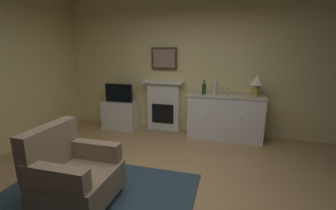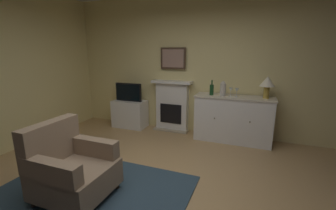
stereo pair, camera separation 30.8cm
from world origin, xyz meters
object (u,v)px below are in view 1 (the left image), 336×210
table_lamp (257,82)px  wine_bottle (204,89)px  armchair (73,173)px  vase_decorative (215,88)px  tv_set (119,93)px  wine_glass_center (229,89)px  sideboard_cabinet (225,117)px  tv_cabinet (120,115)px  potted_plant_fern (34,144)px  framed_picture (164,58)px  wine_glass_left (223,89)px  fireplace_unit (164,106)px

table_lamp → wine_bottle: size_ratio=1.38×
armchair → vase_decorative: bearing=60.4°
tv_set → armchair: tv_set is taller
tv_set → wine_glass_center: bearing=-1.1°
sideboard_cabinet → armchair: size_ratio=1.58×
tv_cabinet → tv_set: 0.51m
potted_plant_fern → framed_picture: bearing=50.3°
sideboard_cabinet → armchair: armchair is taller
table_lamp → armchair: bearing=-130.7°
sideboard_cabinet → table_lamp: size_ratio=3.64×
framed_picture → tv_cabinet: (-0.97, -0.21, -1.25)m
tv_set → armchair: (0.69, -2.49, -0.44)m
table_lamp → wine_glass_center: (-0.50, -0.05, -0.16)m
tv_cabinet → tv_set: size_ratio=1.21×
framed_picture → sideboard_cabinet: (1.31, -0.22, -1.12)m
tv_set → sideboard_cabinet: bearing=0.2°
sideboard_cabinet → table_lamp: 0.90m
tv_cabinet → tv_set: tv_set is taller
vase_decorative → tv_set: (-2.07, 0.04, -0.21)m
sideboard_cabinet → wine_glass_center: wine_glass_center is taller
sideboard_cabinet → tv_cabinet: 2.29m
table_lamp → tv_cabinet: (-2.83, 0.02, -0.86)m
wine_glass_center → tv_set: 2.33m
wine_bottle → tv_cabinet: (-1.86, 0.05, -0.69)m
table_lamp → wine_glass_center: size_ratio=2.42×
tv_set → potted_plant_fern: 1.92m
sideboard_cabinet → wine_glass_left: (-0.07, -0.04, 0.57)m
fireplace_unit → vase_decorative: (1.10, -0.23, 0.48)m
wine_glass_center → vase_decorative: (-0.25, 0.00, 0.02)m
sideboard_cabinet → potted_plant_fern: size_ratio=3.38×
wine_glass_center → vase_decorative: size_ratio=0.59×
fireplace_unit → sideboard_cabinet: (1.31, -0.18, -0.10)m
wine_glass_left → vase_decorative: size_ratio=0.59×
wine_glass_center → wine_bottle: bearing=177.3°
table_lamp → armchair: (-2.14, -2.49, -0.79)m
fireplace_unit → vase_decorative: bearing=-11.7°
framed_picture → tv_set: size_ratio=0.89×
framed_picture → vase_decorative: (1.10, -0.27, -0.53)m
vase_decorative → potted_plant_fern: size_ratio=0.65×
sideboard_cabinet → potted_plant_fern: sideboard_cabinet is taller
tv_set → potted_plant_fern: size_ratio=1.44×
sideboard_cabinet → potted_plant_fern: bearing=-149.5°
fireplace_unit → sideboard_cabinet: 1.33m
wine_bottle → potted_plant_fern: bearing=-145.8°
fireplace_unit → framed_picture: size_ratio=2.00×
framed_picture → sideboard_cabinet: 1.74m
table_lamp → wine_glass_left: size_ratio=2.42×
wine_bottle → wine_glass_center: wine_bottle is taller
tv_set → armchair: size_ratio=0.67×
fireplace_unit → armchair: fireplace_unit is taller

